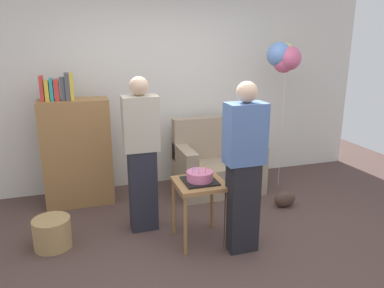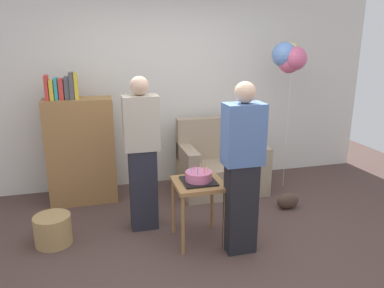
% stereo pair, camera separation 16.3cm
% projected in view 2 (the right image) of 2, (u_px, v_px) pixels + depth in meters
% --- Properties ---
extents(ground_plane, '(8.00, 8.00, 0.00)m').
position_uv_depth(ground_plane, '(211.00, 255.00, 3.55)').
color(ground_plane, '#4C3833').
extents(wall_back, '(6.00, 0.10, 2.70)m').
position_uv_depth(wall_back, '(166.00, 86.00, 5.08)').
color(wall_back, silver).
rests_on(wall_back, ground_plane).
extents(couch, '(1.10, 0.70, 0.96)m').
position_uv_depth(couch, '(221.00, 165.00, 5.00)').
color(couch, gray).
rests_on(couch, ground_plane).
extents(bookshelf, '(0.80, 0.36, 1.60)m').
position_uv_depth(bookshelf, '(81.00, 149.00, 4.55)').
color(bookshelf, olive).
rests_on(bookshelf, ground_plane).
extents(side_table, '(0.48, 0.48, 0.63)m').
position_uv_depth(side_table, '(199.00, 191.00, 3.67)').
color(side_table, olive).
rests_on(side_table, ground_plane).
extents(birthday_cake, '(0.32, 0.32, 0.17)m').
position_uv_depth(birthday_cake, '(199.00, 177.00, 3.63)').
color(birthday_cake, black).
rests_on(birthday_cake, side_table).
extents(person_blowing_candles, '(0.36, 0.22, 1.63)m').
position_uv_depth(person_blowing_candles, '(142.00, 154.00, 3.86)').
color(person_blowing_candles, '#23232D').
rests_on(person_blowing_candles, ground_plane).
extents(person_holding_cake, '(0.36, 0.22, 1.63)m').
position_uv_depth(person_holding_cake, '(242.00, 169.00, 3.41)').
color(person_holding_cake, black).
rests_on(person_holding_cake, ground_plane).
extents(wicker_basket, '(0.36, 0.36, 0.30)m').
position_uv_depth(wicker_basket, '(53.00, 230.00, 3.71)').
color(wicker_basket, '#A88451').
rests_on(wicker_basket, ground_plane).
extents(handbag, '(0.28, 0.14, 0.20)m').
position_uv_depth(handbag, '(288.00, 201.00, 4.49)').
color(handbag, '#473328').
rests_on(handbag, ground_plane).
extents(balloon_bunch, '(0.41, 0.40, 1.94)m').
position_uv_depth(balloon_bunch, '(289.00, 57.00, 4.74)').
color(balloon_bunch, silver).
rests_on(balloon_bunch, ground_plane).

